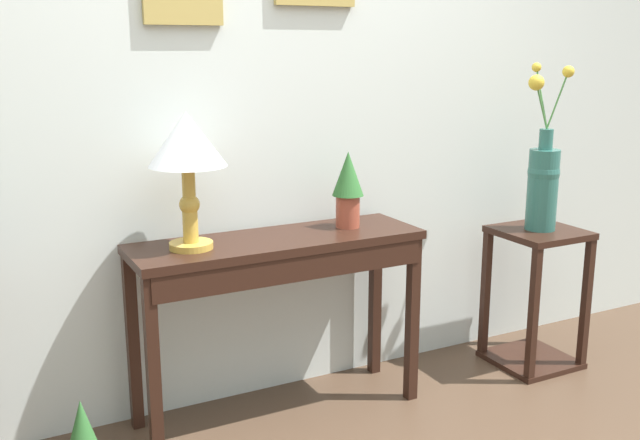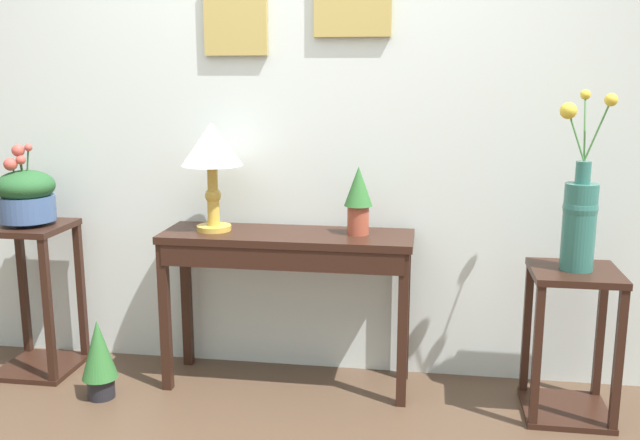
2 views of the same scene
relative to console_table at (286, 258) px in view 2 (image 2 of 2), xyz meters
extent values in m
cube|color=silver|center=(0.00, 0.30, 0.76)|extent=(9.00, 0.10, 2.80)
cube|color=tan|center=(-0.28, 0.23, 1.11)|extent=(0.31, 0.02, 0.34)
cube|color=slate|center=(-0.28, 0.23, 1.11)|extent=(0.25, 0.01, 0.27)
cube|color=tan|center=(0.28, 0.23, 1.15)|extent=(0.36, 0.02, 0.27)
cube|color=#50977D|center=(0.28, 0.23, 1.15)|extent=(0.29, 0.01, 0.21)
cube|color=black|center=(0.00, 0.02, 0.10)|extent=(1.18, 0.37, 0.03)
cube|color=black|center=(0.00, -0.14, 0.03)|extent=(1.12, 0.03, 0.10)
cube|color=black|center=(-0.56, -0.13, -0.28)|extent=(0.04, 0.05, 0.73)
cube|color=black|center=(0.56, -0.13, -0.28)|extent=(0.04, 0.05, 0.73)
cube|color=black|center=(-0.56, 0.17, -0.28)|extent=(0.04, 0.04, 0.73)
cube|color=black|center=(0.56, 0.17, -0.28)|extent=(0.04, 0.04, 0.73)
cylinder|color=gold|center=(-0.35, 0.02, 0.13)|extent=(0.16, 0.16, 0.02)
cylinder|color=gold|center=(-0.35, 0.02, 0.22)|extent=(0.06, 0.06, 0.14)
sphere|color=gold|center=(-0.35, 0.02, 0.29)|extent=(0.08, 0.08, 0.08)
cylinder|color=gold|center=(-0.35, 0.02, 0.36)|extent=(0.05, 0.05, 0.14)
cone|color=silver|center=(-0.35, 0.02, 0.53)|extent=(0.29, 0.29, 0.20)
cylinder|color=#9E4733|center=(0.34, 0.04, 0.19)|extent=(0.10, 0.10, 0.14)
cone|color=#2D662D|center=(0.34, 0.04, 0.35)|extent=(0.13, 0.13, 0.18)
cube|color=black|center=(-1.29, -0.01, 0.11)|extent=(0.37, 0.37, 0.03)
cube|color=black|center=(-1.29, -0.01, -0.63)|extent=(0.37, 0.37, 0.03)
cube|color=black|center=(-1.13, -0.17, -0.26)|extent=(0.04, 0.03, 0.71)
cube|color=black|center=(-1.45, 0.15, -0.26)|extent=(0.04, 0.04, 0.71)
cube|color=black|center=(-1.13, 0.15, -0.26)|extent=(0.04, 0.04, 0.71)
cylinder|color=#3D5684|center=(-1.29, -0.01, 0.13)|extent=(0.12, 0.12, 0.02)
cylinder|color=#3D5684|center=(-1.29, -0.01, 0.21)|extent=(0.27, 0.27, 0.12)
ellipsoid|color=#235128|center=(-1.29, -0.01, 0.32)|extent=(0.28, 0.28, 0.15)
cylinder|color=#235128|center=(-1.31, -0.04, 0.35)|extent=(0.04, 0.07, 0.16)
sphere|color=#B7473D|center=(-1.32, -0.07, 0.43)|extent=(0.06, 0.06, 0.06)
cylinder|color=#235128|center=(-1.29, -0.03, 0.36)|extent=(0.02, 0.04, 0.18)
sphere|color=#B7473D|center=(-1.28, -0.05, 0.45)|extent=(0.05, 0.05, 0.05)
cylinder|color=#235128|center=(-1.27, -0.02, 0.39)|extent=(0.05, 0.02, 0.24)
sphere|color=#B7473D|center=(-1.25, -0.02, 0.51)|extent=(0.04, 0.04, 0.04)
cylinder|color=#235128|center=(-1.29, -0.02, 0.38)|extent=(0.01, 0.04, 0.23)
sphere|color=#B7473D|center=(-1.30, -0.04, 0.49)|extent=(0.06, 0.06, 0.06)
cube|color=black|center=(1.29, -0.09, 0.01)|extent=(0.37, 0.37, 0.03)
cube|color=black|center=(1.29, -0.09, -0.63)|extent=(0.37, 0.37, 0.03)
cube|color=black|center=(1.13, -0.25, -0.31)|extent=(0.04, 0.03, 0.61)
cube|color=black|center=(1.45, -0.25, -0.31)|extent=(0.04, 0.03, 0.61)
cube|color=black|center=(1.13, 0.07, -0.31)|extent=(0.04, 0.04, 0.61)
cube|color=black|center=(1.45, 0.07, -0.31)|extent=(0.04, 0.04, 0.61)
cylinder|color=#2D665B|center=(1.29, -0.09, 0.21)|extent=(0.14, 0.14, 0.37)
sphere|color=#2D665B|center=(1.29, -0.09, 0.30)|extent=(0.15, 0.15, 0.15)
cylinder|color=#2D665B|center=(1.29, -0.09, 0.45)|extent=(0.06, 0.06, 0.09)
cylinder|color=#478442|center=(1.25, -0.09, 0.60)|extent=(0.08, 0.01, 0.21)
sphere|color=gold|center=(1.21, -0.09, 0.70)|extent=(0.07, 0.07, 0.07)
cylinder|color=#478442|center=(1.33, -0.10, 0.62)|extent=(0.09, 0.03, 0.26)
sphere|color=gold|center=(1.37, -0.11, 0.75)|extent=(0.05, 0.05, 0.05)
cylinder|color=#478442|center=(1.29, -0.04, 0.63)|extent=(0.01, 0.10, 0.27)
sphere|color=gold|center=(1.30, 0.00, 0.77)|extent=(0.04, 0.04, 0.04)
cylinder|color=black|center=(-0.84, -0.27, -0.59)|extent=(0.13, 0.13, 0.10)
cone|color=#2D662D|center=(-0.84, -0.27, -0.40)|extent=(0.17, 0.17, 0.28)
camera|label=1|loc=(-1.15, -2.55, 0.86)|focal=41.07mm
camera|label=2|loc=(0.65, -3.14, 0.86)|focal=39.49mm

